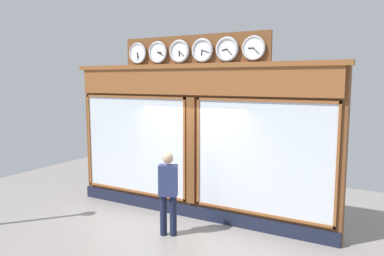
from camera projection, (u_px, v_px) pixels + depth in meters
The scene contains 2 objects.
shop_facade at pixel (195, 139), 8.34m from camera, with size 6.49×0.42×4.06m.
pedestrian at pixel (168, 190), 7.36m from camera, with size 0.42×0.34×1.69m.
Camera 1 is at (-3.98, 7.10, 3.09)m, focal length 34.79 mm.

